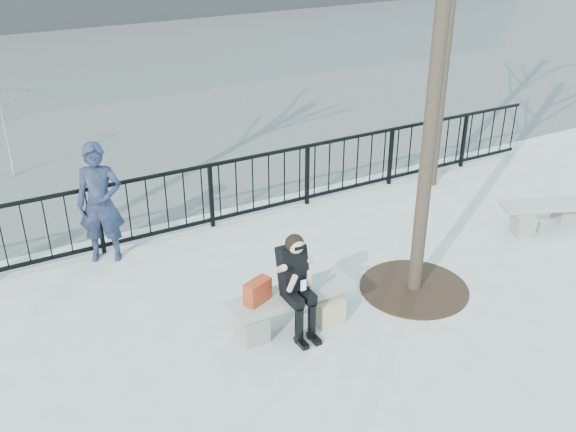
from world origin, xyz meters
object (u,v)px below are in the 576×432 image
seated_woman (298,286)px  standing_man (100,203)px  bench_main (291,305)px  bench_second (545,212)px

seated_woman → standing_man: bearing=118.3°
bench_main → bench_second: (4.94, 0.34, -0.03)m
bench_main → standing_man: size_ratio=0.90×
bench_second → standing_man: bearing=-179.0°
seated_woman → standing_man: size_ratio=0.73×
bench_main → seated_woman: size_ratio=1.23×
bench_second → standing_man: (-6.53, 2.46, 0.64)m
bench_main → seated_woman: 0.40m
bench_second → bench_main: bearing=-154.4°
bench_main → standing_man: standing_man is taller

